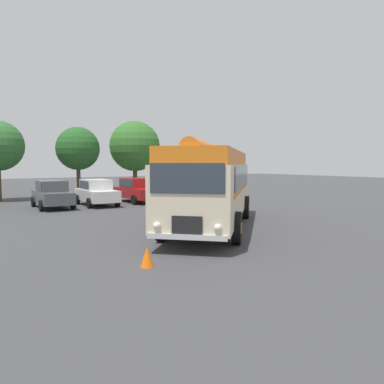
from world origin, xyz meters
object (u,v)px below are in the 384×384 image
at_px(car_near_left, 52,194).
at_px(traffic_cone, 147,257).
at_px(vintage_bus, 212,183).
at_px(car_mid_right, 137,190).
at_px(car_mid_left, 96,192).

relative_size(car_near_left, traffic_cone, 7.69).
xyz_separation_m(vintage_bus, car_mid_right, (1.68, 11.11, -1.05)).
bearing_deg(car_near_left, traffic_cone, -93.70).
bearing_deg(traffic_cone, car_near_left, 86.30).
bearing_deg(car_near_left, car_mid_left, -1.80).
relative_size(vintage_bus, car_mid_left, 2.11).
height_order(car_near_left, car_mid_right, same).
xyz_separation_m(car_mid_right, traffic_cone, (-6.65, -15.08, -0.57)).
bearing_deg(car_mid_right, vintage_bus, -98.62).
bearing_deg(car_near_left, vintage_bus, -69.60).
bearing_deg(car_mid_left, traffic_cone, -103.99).
distance_m(vintage_bus, car_mid_left, 10.83).
xyz_separation_m(vintage_bus, car_near_left, (-4.01, 10.78, -1.05)).
height_order(car_near_left, car_mid_left, same).
bearing_deg(car_mid_left, vintage_bus, -83.03).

